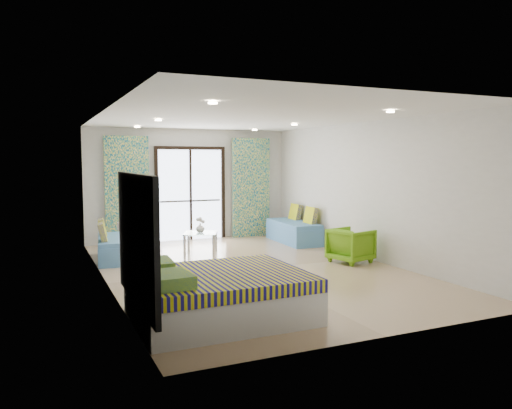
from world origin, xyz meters
name	(u,v)px	position (x,y,z in m)	size (l,w,h in m)	color
floor	(251,269)	(0.00, 0.00, 0.00)	(5.00, 7.50, 0.01)	tan
ceiling	(251,117)	(0.00, 0.00, 2.70)	(5.00, 7.50, 0.01)	silver
wall_back	(190,185)	(0.00, 3.75, 1.35)	(5.00, 0.01, 2.70)	silver
wall_front	(389,216)	(0.00, -3.75, 1.35)	(5.00, 0.01, 2.70)	silver
wall_left	(105,199)	(-2.50, 0.00, 1.35)	(0.01, 7.50, 2.70)	silver
wall_right	(367,191)	(2.50, 0.00, 1.35)	(0.01, 7.50, 2.70)	silver
balcony_door	(190,188)	(0.00, 3.72, 1.26)	(1.76, 0.08, 2.28)	black
balcony_rail	(191,201)	(0.00, 3.73, 0.95)	(1.52, 0.03, 0.04)	#595451
curtain_left	(127,191)	(-1.55, 3.57, 1.25)	(1.00, 0.10, 2.50)	silver
curtain_right	(251,188)	(1.55, 3.57, 1.25)	(1.00, 0.10, 2.50)	silver
downlight_a	(213,103)	(-1.40, -2.00, 2.67)	(0.12, 0.12, 0.02)	#FFE0B2
downlight_b	(390,112)	(1.40, -2.00, 2.67)	(0.12, 0.12, 0.02)	#FFE0B2
downlight_c	(158,120)	(-1.40, 1.00, 2.67)	(0.12, 0.12, 0.02)	#FFE0B2
downlight_d	(294,125)	(1.40, 1.00, 2.67)	(0.12, 0.12, 0.02)	#FFE0B2
downlight_e	(137,127)	(-1.40, 3.00, 2.67)	(0.12, 0.12, 0.02)	#FFE0B2
downlight_f	(255,130)	(1.40, 3.00, 2.67)	(0.12, 0.12, 0.02)	#FFE0B2
headboard	(136,239)	(-2.46, -2.37, 1.05)	(0.06, 2.10, 1.50)	black
switch_plate	(118,226)	(-2.47, -1.12, 1.05)	(0.02, 0.10, 0.10)	silver
bed	(218,294)	(-1.48, -2.37, 0.30)	(2.07, 1.69, 0.71)	silver
daybed_left	(114,247)	(-2.11, 1.89, 0.24)	(0.80, 1.65, 0.78)	#497BB0
daybed_right	(294,231)	(2.12, 2.30, 0.27)	(0.79, 1.81, 0.88)	#497BB0
coffee_table	(201,235)	(-0.36, 1.80, 0.40)	(0.89, 0.89, 0.78)	silver
vase	(200,228)	(-0.36, 1.85, 0.54)	(0.18, 0.19, 0.18)	white
armchair	(351,244)	(1.99, -0.20, 0.36)	(0.70, 0.65, 0.72)	#62A214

